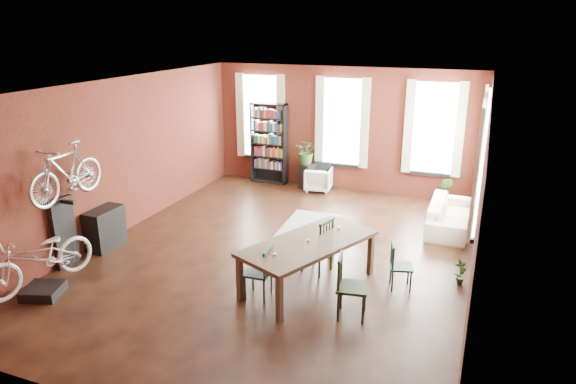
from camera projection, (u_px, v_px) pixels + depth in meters
The scene contains 19 objects.
room at pixel (301, 140), 9.64m from camera, with size 9.00×9.04×3.22m.
dining_table at pixel (309, 264), 8.56m from camera, with size 1.09×2.39×0.81m, color #493B2C.
dining_chair_a at pixel (258, 272), 8.20m from camera, with size 0.40×0.40×0.87m, color #1C3D3E.
dining_chair_b at pixel (317, 245), 9.07m from camera, with size 0.46×0.46×1.00m, color black.
dining_chair_c at pixel (352, 287), 7.64m from camera, with size 0.45×0.45×0.98m, color #1F2D1A.
dining_chair_d at pixel (401, 266), 8.50m from camera, with size 0.36×0.36×0.79m, color #1C3E3C.
bookshelf at pixel (269, 143), 14.00m from camera, with size 1.00×0.32×2.20m, color black.
white_armchair at pixel (319, 178), 13.52m from camera, with size 0.66×0.62×0.68m, color silver.
cream_sofa at pixel (450, 210), 11.01m from camera, with size 2.08×0.61×0.81m, color beige.
striped_rug at pixel (309, 226), 11.22m from camera, with size 1.12×1.79×0.01m, color black.
bike_trainer at pixel (43, 291), 8.35m from camera, with size 0.56×0.56×0.16m, color black.
bike_wall_rack at pixel (64, 232), 9.23m from camera, with size 0.16×0.60×1.30m, color black.
console_table at pixel (105, 228), 10.06m from camera, with size 0.40×0.80×0.80m, color black.
plant_stand at pixel (307, 176), 13.67m from camera, with size 0.34×0.34×0.68m, color black.
plant_by_sofa at pixel (444, 197), 12.68m from camera, with size 0.36×0.65×0.29m, color #336327.
plant_small at pixel (459, 280), 8.70m from camera, with size 0.24×0.46×0.16m, color #2B5F26.
bicycle_floor at pixel (35, 232), 8.07m from camera, with size 0.65×0.99×1.87m, color beige.
bicycle_hung at pixel (64, 153), 8.68m from camera, with size 0.47×1.00×1.66m, color #A5A8AD.
plant_on_stand at pixel (307, 154), 13.54m from camera, with size 0.58×0.65×0.51m, color #285622.
Camera 1 is at (3.45, -8.29, 4.23)m, focal length 32.00 mm.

